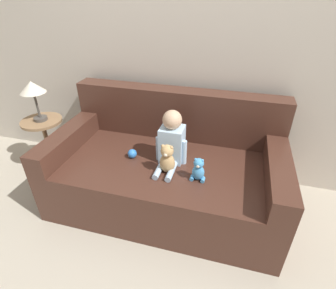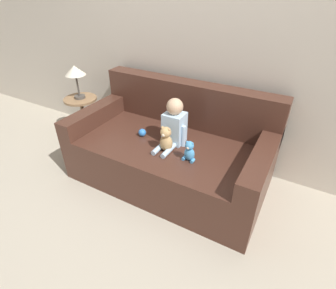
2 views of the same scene
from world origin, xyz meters
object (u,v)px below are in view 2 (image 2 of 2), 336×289
at_px(toy_ball, 142,133).
at_px(plush_toy_side, 189,152).
at_px(teddy_bear_brown, 166,139).
at_px(couch, 172,150).
at_px(side_table, 78,87).
at_px(person_baby, 174,125).

bearing_deg(toy_ball, plush_toy_side, -13.69).
distance_m(teddy_bear_brown, plush_toy_side, 0.23).
xyz_separation_m(couch, side_table, (-1.26, 0.11, 0.37)).
xyz_separation_m(person_baby, side_table, (-1.30, 0.17, 0.05)).
distance_m(couch, plush_toy_side, 0.44).
xyz_separation_m(teddy_bear_brown, side_table, (-1.31, 0.32, 0.12)).
distance_m(teddy_bear_brown, side_table, 1.36).
relative_size(person_baby, side_table, 0.46).
bearing_deg(side_table, plush_toy_side, -12.72).
height_order(couch, side_table, side_table).
distance_m(person_baby, plush_toy_side, 0.32).
bearing_deg(person_baby, side_table, 172.67).
bearing_deg(teddy_bear_brown, toy_ball, 161.54).
relative_size(couch, side_table, 1.98).
relative_size(teddy_bear_brown, side_table, 0.26).
xyz_separation_m(person_baby, toy_ball, (-0.31, -0.05, -0.14)).
distance_m(couch, person_baby, 0.33).
bearing_deg(teddy_bear_brown, couch, 105.17).
relative_size(person_baby, plush_toy_side, 2.33).
bearing_deg(toy_ball, person_baby, 8.64).
distance_m(couch, teddy_bear_brown, 0.34).
height_order(person_baby, toy_ball, person_baby).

